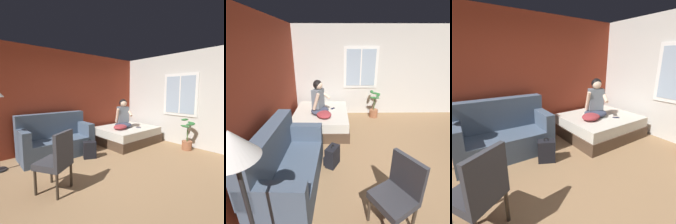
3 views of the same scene
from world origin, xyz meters
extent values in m
plane|color=#93704C|center=(0.00, 0.00, 0.00)|extent=(40.00, 40.00, 0.00)
cube|color=#993823|center=(0.00, 2.50, 1.35)|extent=(11.07, 0.16, 2.70)
cube|color=silver|center=(3.12, 0.00, 1.35)|extent=(0.16, 6.25, 2.70)
cube|color=white|center=(3.02, 0.40, 1.49)|extent=(0.02, 1.04, 1.24)
cube|color=#9EB2C6|center=(3.01, 0.40, 1.49)|extent=(0.01, 0.88, 1.08)
cube|color=white|center=(3.01, 0.40, 1.49)|extent=(0.01, 0.04, 1.08)
cube|color=#4C3828|center=(1.98, 1.57, 0.13)|extent=(1.73, 1.45, 0.26)
cube|color=beige|center=(1.98, 1.57, 0.37)|extent=(1.68, 1.41, 0.22)
cube|color=#47566B|center=(-0.15, 1.87, 0.22)|extent=(1.73, 0.86, 0.44)
cube|color=#47566B|center=(-0.14, 2.17, 0.74)|extent=(1.71, 0.30, 0.60)
cube|color=#47566B|center=(-0.91, 1.89, 0.60)|extent=(0.21, 0.81, 0.32)
cube|color=#47566B|center=(0.61, 1.84, 0.60)|extent=(0.21, 0.81, 0.32)
cylinder|color=#382D23|center=(-0.76, 0.74, 0.20)|extent=(0.04, 0.04, 0.40)
cylinder|color=#382D23|center=(-1.09, 0.54, 0.20)|extent=(0.04, 0.04, 0.40)
cylinder|color=#382D23|center=(-0.56, 0.41, 0.20)|extent=(0.04, 0.04, 0.40)
cylinder|color=#382D23|center=(-0.89, 0.20, 0.20)|extent=(0.04, 0.04, 0.40)
cube|color=#333338|center=(-0.83, 0.47, 0.45)|extent=(0.63, 0.63, 0.10)
cube|color=#333338|center=(-0.72, 0.30, 0.74)|extent=(0.42, 0.29, 0.48)
ellipsoid|color=#383D51|center=(1.86, 1.58, 0.56)|extent=(0.65, 0.61, 0.16)
cube|color=slate|center=(1.88, 1.62, 0.88)|extent=(0.38, 0.31, 0.48)
cylinder|color=beige|center=(1.67, 1.65, 0.86)|extent=(0.16, 0.23, 0.44)
cylinder|color=beige|center=(2.00, 1.48, 0.98)|extent=(0.22, 0.38, 0.29)
sphere|color=beige|center=(1.87, 1.60, 1.23)|extent=(0.21, 0.21, 0.21)
ellipsoid|color=black|center=(1.88, 1.62, 1.24)|extent=(0.29, 0.29, 0.23)
cube|color=black|center=(0.38, 1.24, 0.20)|extent=(0.35, 0.29, 0.40)
cube|color=black|center=(0.43, 1.34, 0.11)|extent=(0.24, 0.15, 0.18)
torus|color=black|center=(0.38, 1.24, 0.42)|extent=(0.08, 0.05, 0.09)
ellipsoid|color=#993338|center=(1.62, 1.47, 0.55)|extent=(0.57, 0.50, 0.14)
cube|color=black|center=(2.19, 1.25, 0.48)|extent=(0.16, 0.14, 0.01)
cylinder|color=#995B3D|center=(2.71, -0.02, 0.12)|extent=(0.26, 0.26, 0.24)
cylinder|color=#426033|center=(2.71, -0.02, 0.42)|extent=(0.03, 0.03, 0.36)
ellipsoid|color=#2D6B33|center=(2.61, 0.00, 0.66)|extent=(0.15, 0.29, 0.06)
ellipsoid|color=#2D6B33|center=(2.80, -0.07, 0.74)|extent=(0.22, 0.29, 0.06)
ellipsoid|color=#2D6B33|center=(2.73, 0.08, 0.82)|extent=(0.29, 0.15, 0.06)
ellipsoid|color=#2D6B33|center=(2.67, -0.11, 0.72)|extent=(0.30, 0.21, 0.06)
camera|label=1|loc=(-1.88, -2.13, 1.60)|focal=28.00mm
camera|label=2|loc=(-2.39, 1.17, 2.24)|focal=28.00mm
camera|label=3|loc=(-0.89, -1.23, 1.76)|focal=28.00mm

